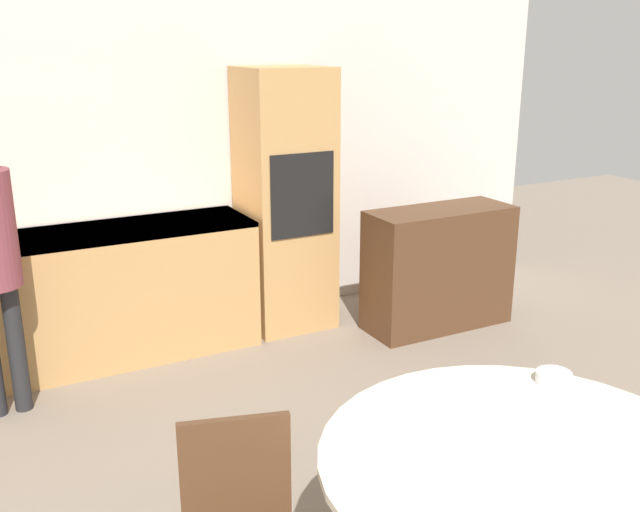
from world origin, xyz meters
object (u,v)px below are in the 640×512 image
sideboard (438,268)px  bowl_near (554,377)px  dining_table (522,508)px  oven_unit (285,201)px

sideboard → bowl_near: 2.48m
dining_table → bowl_near: size_ratio=9.76×
sideboard → dining_table: size_ratio=0.78×
oven_unit → sideboard: oven_unit is taller
oven_unit → bowl_near: size_ratio=13.14×
oven_unit → bowl_near: oven_unit is taller
bowl_near → sideboard: bearing=63.9°
sideboard → dining_table: bearing=-121.4°
sideboard → dining_table: 3.02m
oven_unit → dining_table: 3.24m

